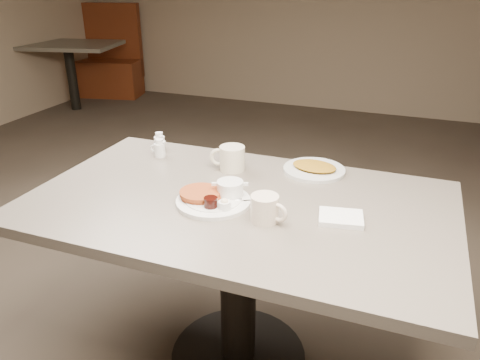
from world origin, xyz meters
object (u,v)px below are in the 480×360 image
(diner_table, at_px, (238,241))
(hash_plate, at_px, (314,169))
(coffee_mug_far, at_px, (231,158))
(creamer_right, at_px, (160,142))
(coffee_mug_near, at_px, (266,208))
(booth_back_left, at_px, (96,63))
(creamer_left, at_px, (160,149))
(main_plate, at_px, (215,197))

(diner_table, xyz_separation_m, hash_plate, (0.20, 0.35, 0.18))
(coffee_mug_far, distance_m, hash_plate, 0.34)
(diner_table, xyz_separation_m, creamer_right, (-0.52, 0.36, 0.21))
(diner_table, relative_size, coffee_mug_near, 10.79)
(creamer_right, bearing_deg, diner_table, -34.34)
(diner_table, xyz_separation_m, coffee_mug_near, (0.14, -0.11, 0.22))
(coffee_mug_near, relative_size, booth_back_left, 0.09)
(creamer_left, bearing_deg, creamer_right, 119.77)
(diner_table, height_order, coffee_mug_near, coffee_mug_near)
(coffee_mug_far, bearing_deg, coffee_mug_near, -53.70)
(diner_table, height_order, coffee_mug_far, coffee_mug_far)
(booth_back_left, bearing_deg, hash_plate, -42.54)
(coffee_mug_near, xyz_separation_m, creamer_left, (-0.61, 0.39, -0.01))
(diner_table, distance_m, creamer_right, 0.66)
(main_plate, xyz_separation_m, hash_plate, (0.27, 0.40, -0.01))
(main_plate, bearing_deg, booth_back_left, 131.87)
(creamer_right, bearing_deg, creamer_left, -60.23)
(coffee_mug_far, bearing_deg, main_plate, -79.14)
(creamer_right, relative_size, hash_plate, 0.27)
(creamer_right, height_order, hash_plate, creamer_right)
(diner_table, relative_size, coffee_mug_far, 9.73)
(diner_table, height_order, creamer_left, creamer_left)
(coffee_mug_near, distance_m, hash_plate, 0.46)
(coffee_mug_far, xyz_separation_m, creamer_right, (-0.39, 0.10, -0.01))
(creamer_left, xyz_separation_m, hash_plate, (0.67, 0.07, -0.02))
(creamer_left, bearing_deg, coffee_mug_far, -4.14)
(coffee_mug_far, relative_size, booth_back_left, 0.10)
(main_plate, distance_m, booth_back_left, 4.86)
(diner_table, xyz_separation_m, coffee_mug_far, (-0.13, 0.25, 0.22))
(coffee_mug_far, relative_size, creamer_left, 1.93)
(diner_table, relative_size, creamer_left, 18.75)
(coffee_mug_near, distance_m, creamer_left, 0.72)
(creamer_right, distance_m, booth_back_left, 4.27)
(diner_table, bearing_deg, creamer_left, 149.86)
(diner_table, distance_m, coffee_mug_far, 0.36)
(diner_table, xyz_separation_m, main_plate, (-0.07, -0.05, 0.19))
(coffee_mug_far, relative_size, creamer_right, 1.93)
(main_plate, xyz_separation_m, creamer_left, (-0.40, 0.32, 0.01))
(booth_back_left, bearing_deg, diner_table, -47.16)
(coffee_mug_far, xyz_separation_m, creamer_left, (-0.35, 0.03, -0.01))
(main_plate, relative_size, creamer_right, 4.35)
(creamer_left, relative_size, hash_plate, 0.27)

